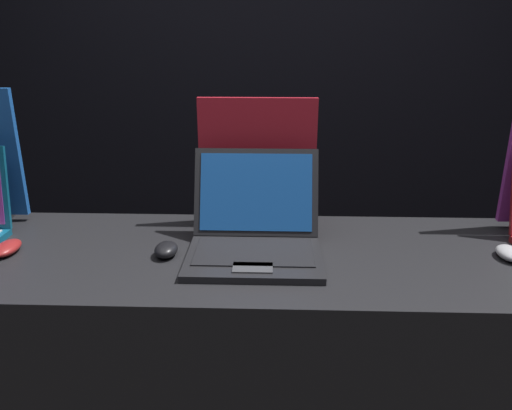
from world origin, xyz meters
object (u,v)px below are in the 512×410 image
Objects in this scene: mouse_back at (510,253)px; laptop_middle at (255,231)px; mouse_middle at (166,250)px; mouse_front at (7,248)px; promo_stand_middle at (258,165)px.

laptop_middle is at bearing 177.85° from mouse_back.
mouse_middle reaches higher than mouse_back.
laptop_middle is 4.20× the size of mouse_middle.
mouse_middle is 0.99m from mouse_back.
mouse_front is 1.46m from mouse_back.
laptop_middle is 0.27m from promo_stand_middle.
mouse_front is at bearing 179.62° from mouse_middle.
laptop_middle is at bearing 3.28° from mouse_front.
laptop_middle reaches higher than mouse_back.
mouse_back is (0.73, -0.27, -0.18)m from promo_stand_middle.
laptop_middle is 0.74m from mouse_back.
promo_stand_middle is (0.73, 0.28, 0.18)m from mouse_front.
mouse_middle is at bearing -178.99° from mouse_back.
mouse_middle is 0.90× the size of mouse_back.
mouse_back is at bearing -19.89° from promo_stand_middle.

